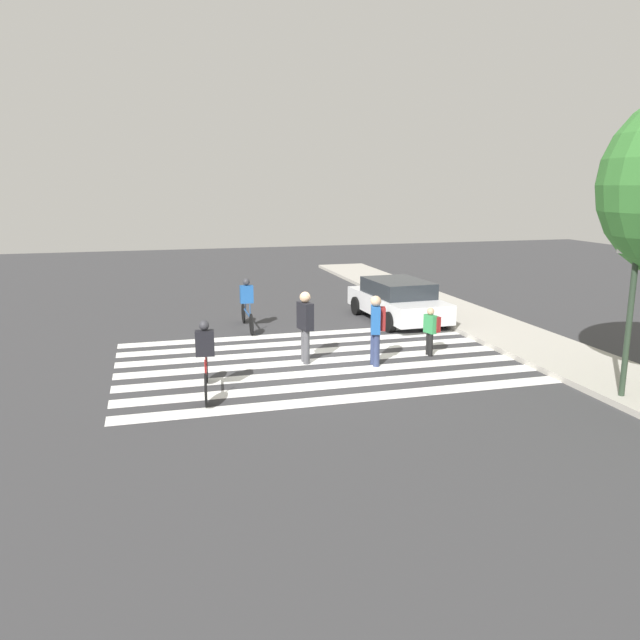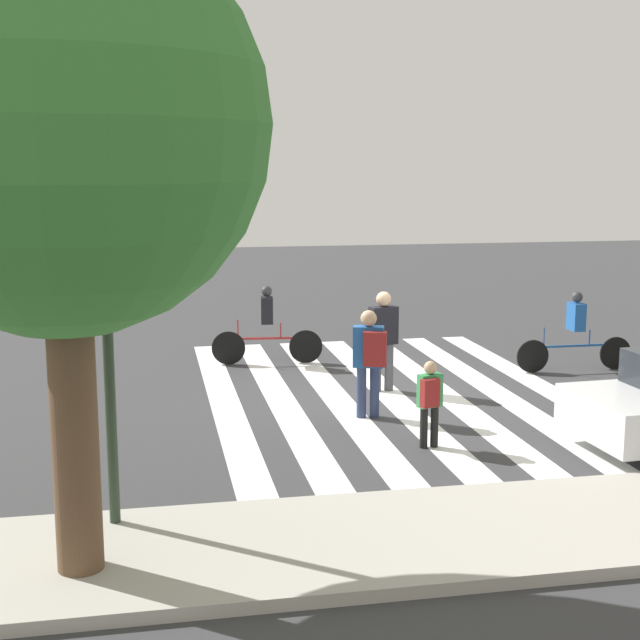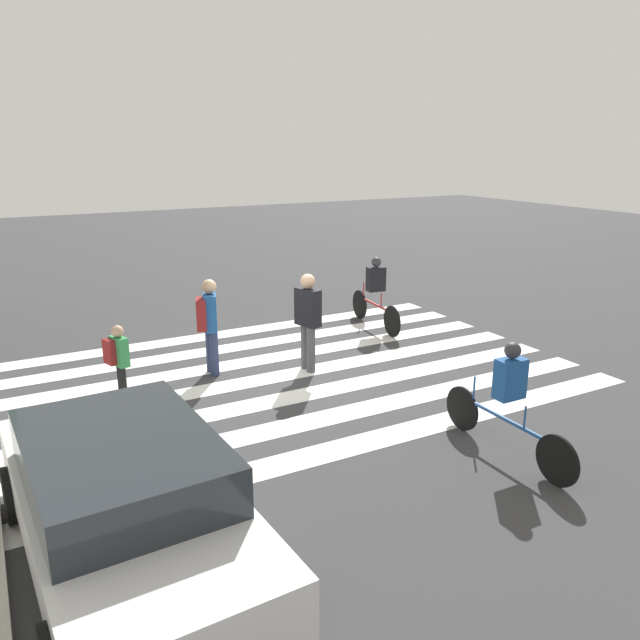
# 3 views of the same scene
# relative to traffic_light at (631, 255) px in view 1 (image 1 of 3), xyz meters

# --- Properties ---
(ground_plane) EXTENTS (60.00, 60.00, 0.00)m
(ground_plane) POSITION_rel_traffic_light_xyz_m (-4.66, -5.23, -3.08)
(ground_plane) COLOR #38383A
(sidewalk_curb) EXTENTS (36.00, 2.50, 0.14)m
(sidewalk_curb) POSITION_rel_traffic_light_xyz_m (-4.66, 1.02, -3.01)
(sidewalk_curb) COLOR #ADA89E
(sidewalk_curb) RESTS_ON ground_plane
(crosswalk_stripes) EXTENTS (6.44, 10.00, 0.01)m
(crosswalk_stripes) POSITION_rel_traffic_light_xyz_m (-4.66, -5.23, -3.08)
(crosswalk_stripes) COLOR white
(crosswalk_stripes) RESTS_ON ground_plane
(traffic_light) EXTENTS (0.60, 0.50, 4.40)m
(traffic_light) POSITION_rel_traffic_light_xyz_m (0.00, 0.00, 0.00)
(traffic_light) COLOR #283828
(traffic_light) RESTS_ON ground_plane
(pedestrian_adult_yellow_jacket) EXTENTS (0.54, 0.51, 1.78)m
(pedestrian_adult_yellow_jacket) POSITION_rel_traffic_light_xyz_m (-3.94, -3.86, -2.04)
(pedestrian_adult_yellow_jacket) COLOR navy
(pedestrian_adult_yellow_jacket) RESTS_ON ground_plane
(pedestrian_adult_blue_shirt) EXTENTS (0.39, 0.37, 1.29)m
(pedestrian_adult_blue_shirt) POSITION_rel_traffic_light_xyz_m (-4.41, -2.15, -2.33)
(pedestrian_adult_blue_shirt) COLOR black
(pedestrian_adult_blue_shirt) RESTS_ON ground_plane
(pedestrian_adult_tall_backpack) EXTENTS (0.55, 0.35, 1.84)m
(pedestrian_adult_tall_backpack) POSITION_rel_traffic_light_xyz_m (-4.62, -5.53, -2.05)
(pedestrian_adult_tall_backpack) COLOR #4C4C51
(pedestrian_adult_tall_backpack) RESTS_ON ground_plane
(cyclist_near_curb) EXTENTS (2.30, 0.42, 1.64)m
(cyclist_near_curb) POSITION_rel_traffic_light_xyz_m (-2.84, -8.19, -2.21)
(cyclist_near_curb) COLOR black
(cyclist_near_curb) RESTS_ON ground_plane
(cyclist_far_lane) EXTENTS (2.44, 0.40, 1.61)m
(cyclist_far_lane) POSITION_rel_traffic_light_xyz_m (-8.82, -6.36, -2.22)
(cyclist_far_lane) COLOR black
(cyclist_far_lane) RESTS_ON ground_plane
(car_parked_silver_sedan) EXTENTS (4.54, 2.17, 1.38)m
(car_parked_silver_sedan) POSITION_rel_traffic_light_xyz_m (-8.64, -1.36, -2.37)
(car_parked_silver_sedan) COLOR silver
(car_parked_silver_sedan) RESTS_ON ground_plane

